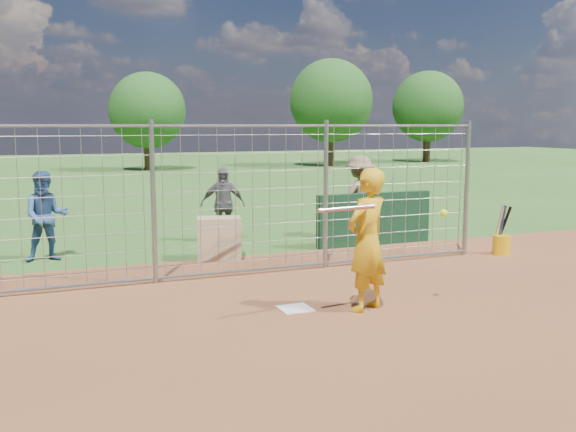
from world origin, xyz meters
name	(u,v)px	position (x,y,z in m)	size (l,w,h in m)	color
ground	(290,306)	(0.00, 0.00, 0.00)	(100.00, 100.00, 0.00)	#2D591E
infield_dirt	(407,385)	(0.00, -3.00, 0.01)	(18.00, 18.00, 0.00)	brown
home_plate	(295,309)	(0.00, -0.20, 0.01)	(0.43, 0.43, 0.02)	silver
dugout_wall	(374,219)	(3.40, 3.60, 0.55)	(2.60, 0.20, 1.10)	#11381E
batter	(367,240)	(0.89, -0.59, 0.97)	(0.71, 0.47, 1.95)	gold
bystander_a	(46,216)	(-3.04, 4.46, 0.84)	(0.81, 0.63, 1.68)	#2A4C7F
bystander_b	(223,204)	(0.56, 5.18, 0.81)	(0.95, 0.40, 1.62)	#55555A
bystander_c	(360,196)	(3.59, 4.60, 0.92)	(1.19, 0.68, 1.84)	#7E6144
equipment_bin	(219,239)	(-0.05, 3.38, 0.40)	(0.80, 0.55, 0.80)	tan
equipment_in_play	(371,210)	(0.76, -0.90, 1.43)	(1.94, 0.18, 0.22)	silver
bucket_with_bats	(501,242)	(5.19, 1.76, 0.25)	(0.34, 0.40, 0.97)	#E5A60C
backstop_fence	(244,201)	(0.00, 2.00, 1.26)	(9.08, 0.08, 2.60)	gray
tree_line	(149,103)	(3.13, 28.13, 3.71)	(44.66, 6.72, 6.48)	#3F2B19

